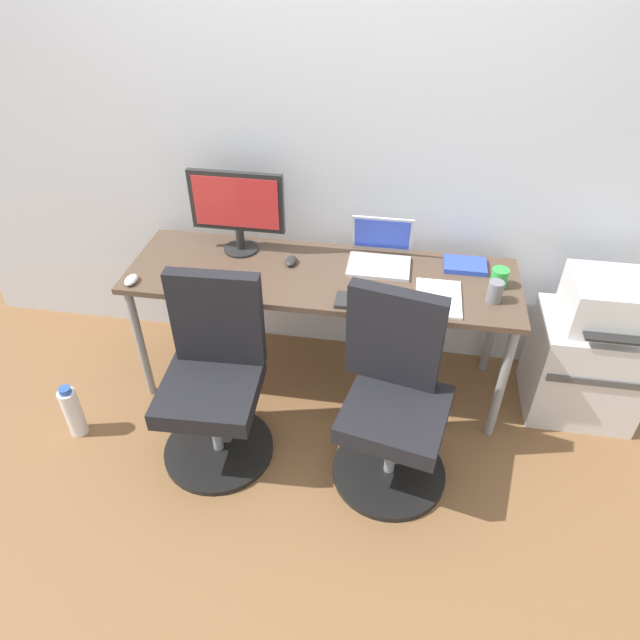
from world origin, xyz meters
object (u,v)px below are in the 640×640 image
(office_chair_left, at_px, (214,381))
(open_laptop, at_px, (380,253))
(office_chair_right, at_px, (393,402))
(desktop_monitor, at_px, (237,207))
(water_bottle_on_floor, at_px, (73,411))
(printer, at_px, (609,303))
(side_cabinet, at_px, (584,365))
(coffee_mug, at_px, (499,278))

(office_chair_left, height_order, open_laptop, open_laptop)
(office_chair_right, height_order, open_laptop, open_laptop)
(desktop_monitor, height_order, open_laptop, desktop_monitor)
(office_chair_left, xyz_separation_m, desktop_monitor, (-0.04, 0.68, 0.55))
(water_bottle_on_floor, xyz_separation_m, desktop_monitor, (0.72, 0.74, 0.83))
(printer, distance_m, water_bottle_on_floor, 2.67)
(office_chair_right, height_order, side_cabinet, office_chair_right)
(office_chair_left, xyz_separation_m, water_bottle_on_floor, (-0.76, -0.06, -0.28))
(office_chair_right, distance_m, printer, 1.14)
(water_bottle_on_floor, bearing_deg, coffee_mug, 16.85)
(water_bottle_on_floor, relative_size, open_laptop, 1.00)
(printer, bearing_deg, side_cabinet, 90.00)
(side_cabinet, bearing_deg, desktop_monitor, 176.07)
(office_chair_right, xyz_separation_m, coffee_mug, (0.44, 0.56, 0.35))
(side_cabinet, xyz_separation_m, open_laptop, (-1.10, 0.12, 0.50))
(water_bottle_on_floor, bearing_deg, open_laptop, 26.83)
(office_chair_left, distance_m, office_chair_right, 0.83)
(office_chair_left, xyz_separation_m, office_chair_right, (0.83, -0.00, 0.00))
(office_chair_right, relative_size, open_laptop, 3.03)
(side_cabinet, bearing_deg, water_bottle_on_floor, -166.43)
(desktop_monitor, relative_size, coffee_mug, 5.22)
(desktop_monitor, bearing_deg, open_laptop, -0.54)
(water_bottle_on_floor, height_order, desktop_monitor, desktop_monitor)
(water_bottle_on_floor, xyz_separation_m, open_laptop, (1.45, 0.73, 0.63))
(desktop_monitor, bearing_deg, coffee_mug, -5.51)
(office_chair_right, relative_size, desktop_monitor, 1.96)
(office_chair_right, distance_m, side_cabinet, 1.12)
(water_bottle_on_floor, bearing_deg, printer, 13.55)
(open_laptop, bearing_deg, water_bottle_on_floor, -153.17)
(office_chair_right, bearing_deg, side_cabinet, 30.19)
(office_chair_left, height_order, water_bottle_on_floor, office_chair_left)
(side_cabinet, distance_m, desktop_monitor, 1.96)
(printer, bearing_deg, office_chair_right, -149.85)
(desktop_monitor, bearing_deg, printer, -3.96)
(office_chair_left, xyz_separation_m, side_cabinet, (1.79, 0.56, -0.14))
(printer, distance_m, coffee_mug, 0.53)
(office_chair_right, distance_m, water_bottle_on_floor, 1.61)
(side_cabinet, height_order, printer, printer)
(office_chair_left, distance_m, side_cabinet, 1.88)
(side_cabinet, distance_m, printer, 0.40)
(office_chair_right, xyz_separation_m, desktop_monitor, (-0.86, 0.68, 0.55))
(printer, distance_m, open_laptop, 1.11)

